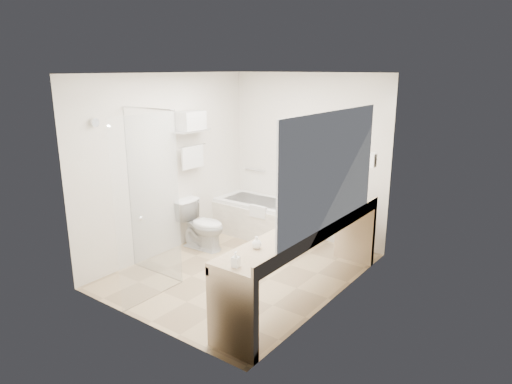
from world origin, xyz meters
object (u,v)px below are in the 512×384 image
Objects in this scene: bathtub at (266,219)px; amenity_basket at (289,236)px; toilet at (202,225)px; vanity_counter at (306,246)px; water_bottle_left at (359,196)px.

bathtub is 8.33× the size of amenity_basket.
bathtub is 2.24× the size of toilet.
bathtub is 0.59× the size of vanity_counter.
bathtub is at bearing -28.37° from toilet.
bathtub is 1.07m from toilet.
vanity_counter is at bearing -42.35° from bathtub.
vanity_counter reaches higher than toilet.
bathtub is at bearing 131.07° from amenity_basket.
vanity_counter is at bearing -105.46° from toilet.
amenity_basket is (1.54, -1.76, 0.61)m from bathtub.
water_bottle_left is at bearing 87.17° from vanity_counter.
bathtub is 8.01× the size of water_bottle_left.
water_bottle_left is at bearing -71.27° from toilet.
toilet is (-1.97, 0.42, -0.29)m from vanity_counter.
amenity_basket is 1.63m from water_bottle_left.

